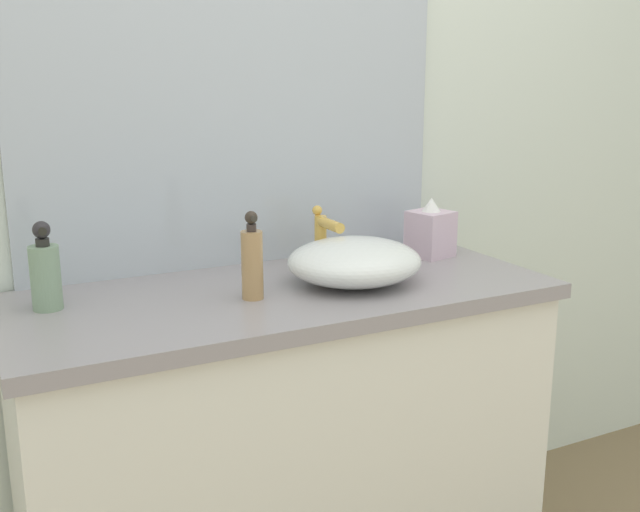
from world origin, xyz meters
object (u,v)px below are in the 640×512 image
Objects in this scene: tissue_box at (430,231)px; soap_dispenser at (252,261)px; lotion_bottle at (45,273)px; sink_basin at (354,261)px.

soap_dispenser is at bearing -165.67° from tissue_box.
tissue_box is (0.63, 0.16, -0.02)m from soap_dispenser.
soap_dispenser is at bearing -16.89° from lotion_bottle.
lotion_bottle is 1.19× the size of tissue_box.
soap_dispenser is (-0.29, -0.01, 0.03)m from sink_basin.
tissue_box is at bearing 1.22° from lotion_bottle.
tissue_box is (0.35, 0.15, 0.02)m from sink_basin.
sink_basin is 0.29m from soap_dispenser.
sink_basin is at bearing 1.25° from soap_dispenser.
tissue_box is at bearing 14.33° from soap_dispenser.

